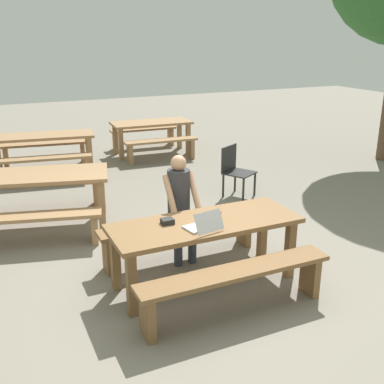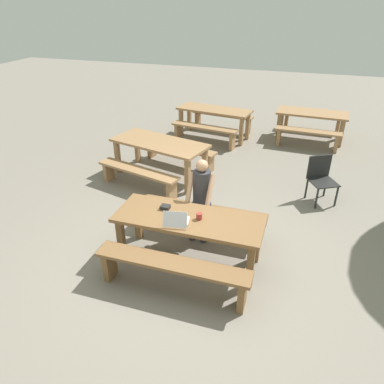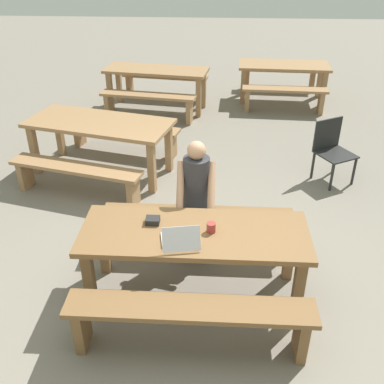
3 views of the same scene
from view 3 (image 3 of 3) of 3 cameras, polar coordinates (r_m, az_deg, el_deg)
ground_plane at (r=4.40m, az=0.29°, el=-12.62°), size 30.00×30.00×0.00m
picnic_table_front at (r=4.00m, az=0.31°, el=-6.22°), size 2.01×0.75×0.72m
bench_near at (r=3.67m, az=-0.24°, el=-15.55°), size 1.97×0.30×0.48m
bench_far at (r=4.69m, az=0.72°, el=-3.82°), size 1.97×0.30×0.48m
laptop at (r=3.76m, az=-1.50°, el=-5.96°), size 0.36×0.35×0.21m
small_pouch at (r=4.05m, az=-5.01°, el=-3.62°), size 0.12×0.11×0.05m
coffee_mug at (r=3.92m, az=2.44°, el=-4.49°), size 0.08×0.08×0.09m
person_seated at (r=4.45m, az=0.52°, el=-0.20°), size 0.37×0.39×1.27m
plastic_chair at (r=6.32m, az=17.33°, el=5.19°), size 0.60×0.60×0.83m
picnic_table_mid at (r=6.27m, az=-11.63°, el=7.85°), size 2.09×1.29×0.76m
bench_mid_south at (r=5.86m, az=-14.49°, el=2.29°), size 1.77×0.72×0.43m
bench_mid_north at (r=6.97m, az=-8.65°, el=7.60°), size 1.77×0.72×0.43m
picnic_table_rear at (r=8.60m, az=-4.53°, el=14.51°), size 1.96×0.96×0.76m
bench_rear_south at (r=8.14m, az=-5.60°, el=11.43°), size 1.72×0.55×0.48m
bench_rear_north at (r=9.24m, az=-3.43°, el=13.86°), size 1.72×0.55×0.48m
picnic_table_distant at (r=9.22m, az=11.53°, el=14.93°), size 1.77×0.85×0.72m
bench_distant_south at (r=8.66m, az=11.64°, el=12.01°), size 1.57×0.38×0.46m
bench_distant_north at (r=9.94m, az=11.10°, el=14.46°), size 1.57×0.38×0.46m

